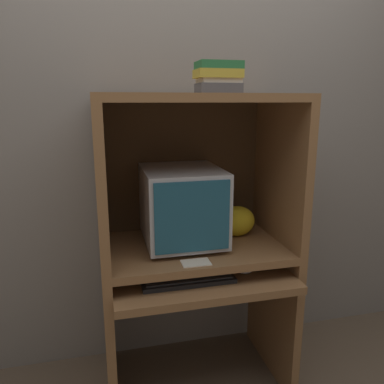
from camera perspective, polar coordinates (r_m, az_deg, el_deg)
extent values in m
cube|color=gray|center=(2.06, -1.80, 9.63)|extent=(6.00, 0.06, 2.60)
cube|color=brown|center=(2.01, -12.34, -20.37)|extent=(0.04, 0.56, 0.66)
cube|color=brown|center=(2.18, 12.09, -17.35)|extent=(0.04, 0.56, 0.66)
cube|color=brown|center=(1.76, 1.88, -13.45)|extent=(0.82, 0.38, 0.04)
cube|color=brown|center=(1.82, -12.96, -10.36)|extent=(0.04, 0.56, 0.10)
cube|color=brown|center=(2.01, 12.63, -7.98)|extent=(0.04, 0.56, 0.10)
cube|color=brown|center=(1.86, 0.53, -8.43)|extent=(0.82, 0.56, 0.04)
cube|color=brown|center=(1.70, -13.68, 2.26)|extent=(0.04, 0.56, 0.71)
cube|color=brown|center=(1.90, 13.26, 3.47)|extent=(0.04, 0.56, 0.71)
cube|color=brown|center=(1.72, 0.58, 14.12)|extent=(0.82, 0.56, 0.04)
cube|color=#48321E|center=(2.01, -1.34, 4.37)|extent=(0.82, 0.01, 0.71)
cylinder|color=#B2B2B7|center=(1.87, -1.52, -7.33)|extent=(0.21, 0.21, 0.02)
cube|color=#B2B2B7|center=(1.82, -1.55, -1.85)|extent=(0.37, 0.43, 0.35)
cube|color=navy|center=(1.61, 0.07, -3.86)|extent=(0.33, 0.01, 0.32)
cube|color=black|center=(1.71, -0.65, -13.14)|extent=(0.41, 0.14, 0.02)
cube|color=#333335|center=(1.71, -0.65, -12.75)|extent=(0.38, 0.11, 0.01)
ellipsoid|color=#B7B7B7|center=(1.80, 8.14, -11.79)|extent=(0.06, 0.04, 0.03)
ellipsoid|color=gold|center=(1.96, 6.83, -4.42)|extent=(0.19, 0.14, 0.16)
cube|color=#4C4C51|center=(1.68, 4.02, 15.45)|extent=(0.18, 0.13, 0.04)
cube|color=beige|center=(1.69, 4.06, 16.52)|extent=(0.17, 0.14, 0.02)
cube|color=gold|center=(1.68, 3.95, 17.51)|extent=(0.19, 0.13, 0.04)
cube|color=#236638|center=(1.68, 4.08, 18.69)|extent=(0.19, 0.13, 0.03)
cube|color=beige|center=(1.65, 0.60, -10.72)|extent=(0.12, 0.08, 0.00)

